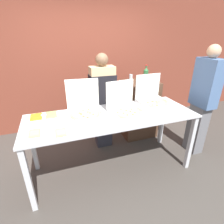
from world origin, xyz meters
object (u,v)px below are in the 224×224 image
Objects in this scene: pizza_box_near_right at (153,99)px; soda_bottle at (146,74)px; paper_plate_front_left at (61,133)px; person_guest_plaid at (203,101)px; paper_plate_front_center at (35,134)px; person_server_vest at (103,98)px; soda_can_silver at (131,78)px; veggie_tray at (44,117)px; pizza_box_far_right at (125,108)px; pizza_box_near_left at (84,109)px.

soda_bottle is at bearing 68.93° from pizza_box_near_right.
person_guest_plaid is (2.24, 0.24, 0.02)m from paper_plate_front_left.
person_server_vest is at bearing 39.58° from paper_plate_front_center.
person_server_vest is (-0.64, -0.26, -0.24)m from soda_can_silver.
veggie_tray is at bearing 84.33° from person_guest_plaid.
pizza_box_near_left reaches higher than pizza_box_far_right.
paper_plate_front_left is at bearing -69.57° from veggie_tray.
paper_plate_front_left is at bearing 50.85° from person_server_vest.
pizza_box_near_right is 0.93× the size of pizza_box_near_left.
soda_can_silver is at bearing 91.21° from pizza_box_near_right.
soda_can_silver reaches higher than paper_plate_front_center.
pizza_box_near_left is 1.49m from soda_bottle.
pizza_box_near_left reaches higher than veggie_tray.
person_guest_plaid is (2.42, -0.24, 0.01)m from veggie_tray.
person_server_vest reaches higher than paper_plate_front_center.
soda_bottle reaches higher than pizza_box_near_left.
paper_plate_front_left and paper_plate_front_center have the same top height.
person_server_vest is at bearing -170.03° from soda_bottle.
veggie_tray is 1.96m from soda_bottle.
pizza_box_near_left reaches higher than paper_plate_front_center.
soda_can_silver is (1.58, 0.72, 0.24)m from veggie_tray.
paper_plate_front_center is (-0.27, 0.08, 0.00)m from paper_plate_front_left.
person_guest_plaid reaches higher than pizza_box_far_right.
person_server_vest is (0.94, 0.46, 0.00)m from veggie_tray.
pizza_box_near_left is (-0.55, 0.15, 0.00)m from pizza_box_far_right.
veggie_tray is 1.76m from soda_can_silver.
soda_bottle reaches higher than paper_plate_front_left.
person_server_vest is at bearing 64.48° from person_guest_plaid.
soda_can_silver is at bearing 24.57° from veggie_tray.
pizza_box_far_right is 1.20m from paper_plate_front_center.
soda_can_silver is 0.07× the size of person_guest_plaid.
paper_plate_front_left is 0.61× the size of veggie_tray.
pizza_box_near_right reaches higher than veggie_tray.
paper_plate_front_center is 0.68× the size of soda_bottle.
soda_bottle is at bearing 32.93° from pizza_box_near_left.
pizza_box_near_right reaches higher than pizza_box_far_right.
pizza_box_near_right is 0.59m from pizza_box_far_right.
paper_plate_front_center is 0.49× the size of veggie_tray.
soda_can_silver is 1.30m from person_guest_plaid.
person_guest_plaid is at bearing -56.01° from soda_bottle.
soda_can_silver is at bearing 33.70° from paper_plate_front_center.
paper_plate_front_left is 0.15× the size of person_server_vest.
paper_plate_front_left is at bearing -169.42° from pizza_box_far_right.
person_server_vest is at bearing 142.94° from pizza_box_near_right.
person_server_vest is at bearing 26.19° from veggie_tray.
soda_bottle is 0.17× the size of person_guest_plaid.
paper_plate_front_left is at bearing -146.52° from soda_bottle.
soda_bottle is at bearing -170.03° from person_server_vest.
pizza_box_near_left reaches higher than pizza_box_near_right.
person_server_vest reaches higher than pizza_box_near_left.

